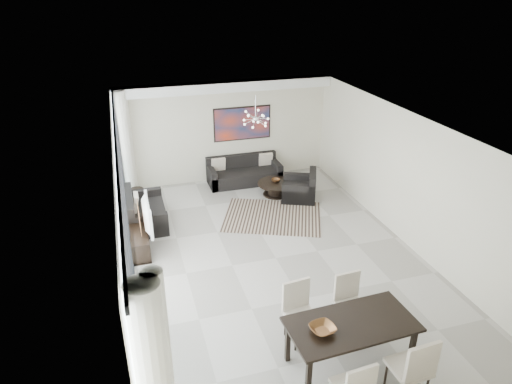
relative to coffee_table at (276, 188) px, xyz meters
name	(u,v)px	position (x,y,z in m)	size (l,w,h in m)	color
room_shell	(299,194)	(-0.57, -3.00, 1.25)	(6.00, 9.00, 2.90)	#A8A39B
window_wall	(130,216)	(-3.89, -3.00, 1.27)	(0.37, 8.95, 2.90)	white
soffit	(226,87)	(-1.03, 1.30, 2.57)	(5.98, 0.40, 0.26)	white
painting	(242,124)	(-0.53, 1.47, 1.45)	(1.68, 0.04, 0.98)	red
chandelier	(256,119)	(-0.73, -0.50, 2.15)	(0.66, 0.66, 0.71)	silver
rug	(273,216)	(-0.50, -1.20, -0.19)	(2.37, 1.82, 0.01)	black
coffee_table	(276,188)	(0.00, 0.00, 0.00)	(1.01, 1.01, 0.35)	black
bowl_coffee	(276,180)	(0.01, 0.07, 0.19)	(0.24, 0.24, 0.08)	brown
sofa_main	(244,174)	(-0.61, 1.07, 0.06)	(2.09, 0.86, 0.76)	black
loveseat	(144,213)	(-3.58, -0.63, 0.07)	(0.90, 1.60, 0.80)	black
armchair	(300,189)	(0.55, -0.41, 0.07)	(1.17, 1.20, 0.78)	black
side_table	(137,195)	(-3.68, 0.38, 0.13)	(0.36, 0.36, 0.49)	black
tv_console	(138,238)	(-3.79, -1.70, 0.03)	(0.42, 1.49, 0.46)	black
television	(143,215)	(-3.63, -1.73, 0.60)	(1.16, 0.15, 0.67)	gray
dining_table	(351,327)	(-0.93, -6.10, 0.52)	(1.96, 1.04, 0.80)	black
dining_chair_se	(415,366)	(-0.41, -6.95, 0.44)	(0.53, 0.53, 1.10)	beige
dining_chair_nw	(299,307)	(-1.45, -5.29, 0.40)	(0.53, 0.53, 1.04)	beige
dining_chair_ne	(349,297)	(-0.54, -5.29, 0.38)	(0.49, 0.49, 1.00)	beige
bowl_dining	(323,329)	(-1.42, -6.13, 0.65)	(0.36, 0.36, 0.09)	brown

